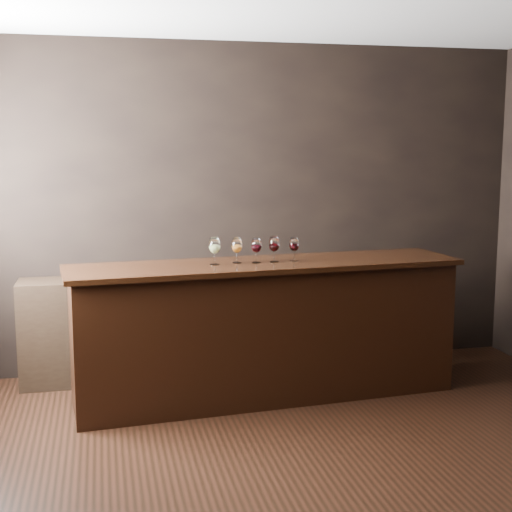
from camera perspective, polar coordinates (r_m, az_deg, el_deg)
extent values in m
plane|color=black|center=(4.42, 4.58, -17.03)|extent=(5.00, 5.00, 0.00)
cube|color=black|center=(6.19, -1.34, 3.90)|extent=(5.00, 0.02, 2.80)
cube|color=black|center=(5.51, 0.80, -6.13)|extent=(2.95, 0.88, 1.02)
cube|color=black|center=(5.40, 0.81, -0.70)|extent=(3.05, 0.95, 0.04)
cube|color=black|center=(6.05, -7.07, -5.62)|extent=(2.38, 0.40, 0.86)
cylinder|color=white|center=(5.29, -3.32, -0.67)|extent=(0.07, 0.07, 0.00)
cylinder|color=white|center=(5.28, -3.32, -0.23)|extent=(0.01, 0.01, 0.08)
ellipsoid|color=white|center=(5.27, -3.33, 0.85)|extent=(0.09, 0.09, 0.12)
cylinder|color=white|center=(5.26, -3.34, 1.45)|extent=(0.06, 0.06, 0.01)
ellipsoid|color=#B7BC6B|center=(5.27, -3.33, 0.63)|extent=(0.07, 0.07, 0.06)
cylinder|color=white|center=(5.37, -1.53, -0.52)|extent=(0.07, 0.07, 0.00)
cylinder|color=white|center=(5.36, -1.53, -0.12)|extent=(0.01, 0.01, 0.07)
ellipsoid|color=white|center=(5.35, -1.53, 0.86)|extent=(0.08, 0.08, 0.11)
cylinder|color=white|center=(5.34, -1.54, 1.40)|extent=(0.06, 0.06, 0.01)
ellipsoid|color=orange|center=(5.35, -1.53, 0.66)|extent=(0.06, 0.06, 0.05)
cylinder|color=white|center=(5.38, 0.03, -0.50)|extent=(0.07, 0.07, 0.00)
cylinder|color=white|center=(5.38, 0.03, -0.10)|extent=(0.01, 0.01, 0.07)
ellipsoid|color=white|center=(5.36, 0.03, 0.86)|extent=(0.08, 0.08, 0.11)
cylinder|color=white|center=(5.36, 0.03, 1.40)|extent=(0.06, 0.06, 0.01)
ellipsoid|color=black|center=(5.37, 0.03, 0.67)|extent=(0.06, 0.06, 0.05)
cylinder|color=white|center=(5.41, 1.45, -0.44)|extent=(0.07, 0.07, 0.00)
cylinder|color=white|center=(5.41, 1.46, -0.04)|extent=(0.01, 0.01, 0.07)
ellipsoid|color=white|center=(5.39, 1.46, 0.96)|extent=(0.08, 0.08, 0.12)
cylinder|color=white|center=(5.39, 1.46, 1.52)|extent=(0.06, 0.06, 0.01)
ellipsoid|color=black|center=(5.40, 1.46, 0.76)|extent=(0.07, 0.07, 0.05)
cylinder|color=white|center=(5.46, 3.06, -0.37)|extent=(0.07, 0.07, 0.00)
cylinder|color=white|center=(5.46, 3.07, 0.01)|extent=(0.01, 0.01, 0.07)
ellipsoid|color=white|center=(5.45, 3.07, 0.95)|extent=(0.08, 0.08, 0.11)
cylinder|color=white|center=(5.44, 3.08, 1.46)|extent=(0.06, 0.06, 0.01)
ellipsoid|color=black|center=(5.45, 3.07, 0.76)|extent=(0.06, 0.06, 0.05)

